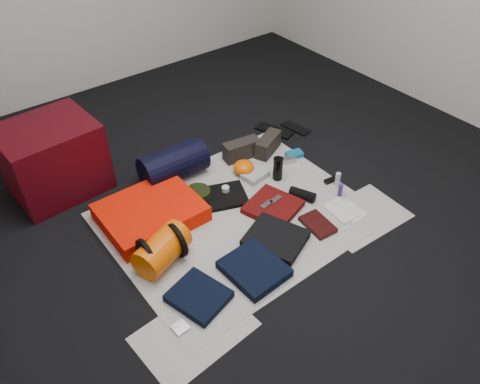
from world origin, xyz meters
TOP-DOWN VIEW (x-y plane):
  - floor at (0.00, 0.00)m, footprint 4.50×4.50m
  - newspaper_mat at (0.00, 0.00)m, footprint 1.60×1.30m
  - newspaper_sheet_front_left at (-0.70, -0.55)m, footprint 0.61×0.44m
  - newspaper_sheet_front_right at (0.65, -0.50)m, footprint 0.60×0.43m
  - red_cabinet at (-0.79, 1.00)m, footprint 0.63×0.53m
  - sleeping_pad at (-0.45, 0.32)m, footprint 0.61×0.50m
  - stuff_sack at (-0.58, -0.04)m, footprint 0.38×0.30m
  - sack_strap_left at (-0.68, -0.04)m, footprint 0.02×0.22m
  - sack_strap_right at (-0.48, -0.04)m, footprint 0.03×0.22m
  - navy_duffel at (-0.10, 0.60)m, footprint 0.48×0.26m
  - boonie_brim at (-0.11, 0.29)m, footprint 0.34×0.34m
  - boonie_crown at (-0.11, 0.29)m, footprint 0.17×0.17m
  - hiking_boot_left at (0.43, 0.50)m, footprint 0.29×0.15m
  - hiking_boot_right at (0.63, 0.43)m, footprint 0.29×0.20m
  - flip_flop_left at (0.87, 0.62)m, footprint 0.21×0.33m
  - flip_flop_right at (1.03, 0.54)m, footprint 0.13×0.26m
  - trousers_navy_a at (-0.57, -0.40)m, footprint 0.33×0.35m
  - trousers_navy_b at (-0.21, -0.43)m, footprint 0.32×0.36m
  - trousers_charcoal at (0.05, -0.33)m, footprint 0.41×0.43m
  - black_tshirt at (0.05, 0.20)m, footprint 0.35×0.33m
  - red_shirt at (0.23, -0.09)m, footprint 0.39×0.39m
  - orange_stuff_sack at (0.32, 0.33)m, footprint 0.16×0.16m
  - first_aid_pouch at (0.35, 0.24)m, footprint 0.19×0.16m
  - water_bottle at (0.47, 0.14)m, footprint 0.07×0.07m
  - speaker at (0.46, -0.13)m, footprint 0.14×0.19m
  - compact_camera at (0.68, 0.23)m, footprint 0.11×0.09m
  - cyan_case at (0.75, 0.26)m, footprint 0.14×0.11m
  - toiletry_purple at (0.69, -0.27)m, footprint 0.04×0.04m
  - toiletry_clear at (0.75, -0.18)m, footprint 0.04×0.04m
  - paperback_book at (0.35, -0.39)m, footprint 0.17×0.24m
  - map_booklet at (0.57, -0.39)m, footprint 0.17×0.23m
  - map_printout at (0.62, -0.43)m, footprint 0.14×0.19m
  - sunglasses at (0.75, -0.13)m, footprint 0.10×0.05m
  - key_cluster at (-0.75, -0.49)m, footprint 0.08×0.08m
  - tape_roll at (0.07, 0.23)m, footprint 0.05×0.05m
  - energy_bar_a at (0.19, -0.07)m, footprint 0.10×0.05m
  - energy_bar_b at (0.27, -0.07)m, footprint 0.10×0.05m

SIDE VIEW (x-z plane):
  - floor at x=0.00m, z-range -0.02..0.00m
  - newspaper_sheet_front_left at x=-0.70m, z-range 0.00..0.00m
  - newspaper_sheet_front_right at x=0.65m, z-range 0.00..0.00m
  - newspaper_mat at x=0.00m, z-range 0.00..0.01m
  - flip_flop_right at x=1.03m, z-range 0.00..0.01m
  - flip_flop_left at x=0.87m, z-range 0.00..0.02m
  - map_printout at x=0.62m, z-range 0.01..0.01m
  - boonie_brim at x=-0.11m, z-range 0.01..0.01m
  - map_booklet at x=0.57m, z-range 0.01..0.02m
  - key_cluster at x=-0.75m, z-range 0.01..0.02m
  - sunglasses at x=0.75m, z-range 0.01..0.03m
  - black_tshirt at x=0.05m, z-range 0.01..0.03m
  - paperback_book at x=0.35m, z-range 0.01..0.04m
  - compact_camera at x=0.68m, z-range 0.01..0.05m
  - cyan_case at x=0.75m, z-range 0.01..0.05m
  - red_shirt at x=0.23m, z-range 0.01..0.05m
  - first_aid_pouch at x=0.35m, z-range 0.01..0.05m
  - trousers_navy_a at x=-0.57m, z-range 0.01..0.05m
  - trousers_charcoal at x=0.05m, z-range 0.01..0.06m
  - trousers_navy_b at x=-0.21m, z-range 0.01..0.06m
  - speaker at x=0.46m, z-range 0.01..0.08m
  - tape_roll at x=0.07m, z-range 0.03..0.07m
  - boonie_crown at x=-0.11m, z-range 0.01..0.09m
  - toiletry_purple at x=0.69m, z-range 0.01..0.10m
  - energy_bar_a at x=0.19m, z-range 0.05..0.06m
  - energy_bar_b at x=0.27m, z-range 0.05..0.06m
  - orange_stuff_sack at x=0.32m, z-range 0.01..0.11m
  - toiletry_clear at x=0.75m, z-range 0.01..0.11m
  - sleeping_pad at x=-0.45m, z-range 0.01..0.12m
  - hiking_boot_right at x=0.63m, z-range 0.01..0.14m
  - hiking_boot_left at x=0.43m, z-range 0.01..0.15m
  - water_bottle at x=0.47m, z-range 0.01..0.18m
  - stuff_sack at x=-0.58m, z-range 0.01..0.20m
  - sack_strap_left at x=-0.68m, z-range 0.01..0.22m
  - sack_strap_right at x=-0.48m, z-range 0.01..0.22m
  - navy_duffel at x=-0.10m, z-range 0.01..0.25m
  - red_cabinet at x=-0.79m, z-range 0.00..0.50m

